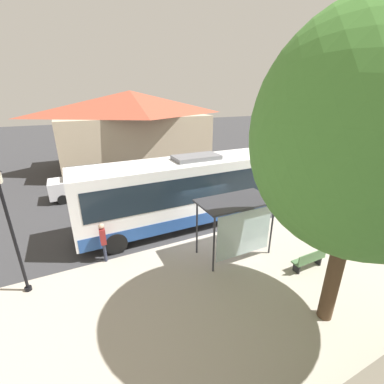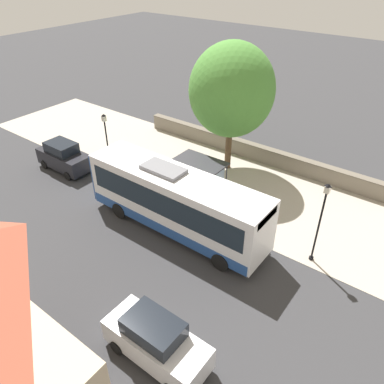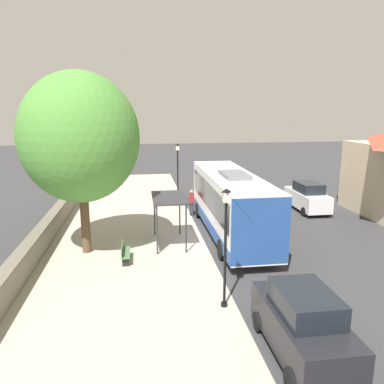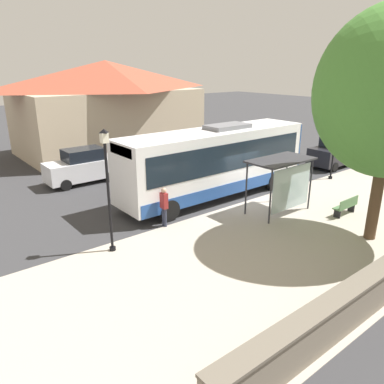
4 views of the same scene
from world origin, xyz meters
The scene contains 12 objects.
ground_plane centered at (0.00, 0.00, 0.00)m, with size 120.00×120.00×0.00m, color #353538.
sidewalk_plaza centered at (-4.50, 0.00, 0.01)m, with size 9.00×44.00×0.02m.
stone_wall centered at (-8.55, 0.00, 0.63)m, with size 0.60×20.00×1.24m.
bus centered at (1.64, 0.62, 1.97)m, with size 2.71×10.98×3.81m.
bus_shelter centered at (-2.09, -0.25, 2.17)m, with size 1.76×3.24×2.62m.
pedestrian centered at (0.03, 5.03, 1.07)m, with size 0.34×0.24×1.80m.
bench centered at (-4.25, -2.40, 0.47)m, with size 0.40×1.54×0.88m.
street_lamp_near centered at (-0.61, 7.89, 2.76)m, with size 0.28×0.28×4.69m.
street_lamp_far centered at (-0.47, -7.18, 2.66)m, with size 0.28×0.28×4.49m.
shade_tree centered at (-6.21, -0.89, 5.81)m, with size 5.70×5.70×8.96m.
parked_car_behind_bus centered at (1.16, -10.23, 1.01)m, with size 1.91×4.21×2.11m.
parked_car_far_lane centered at (8.43, 5.13, 1.00)m, with size 1.87×4.35×2.07m.
Camera 3 is at (-3.42, -19.51, 7.16)m, focal length 35.00 mm.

